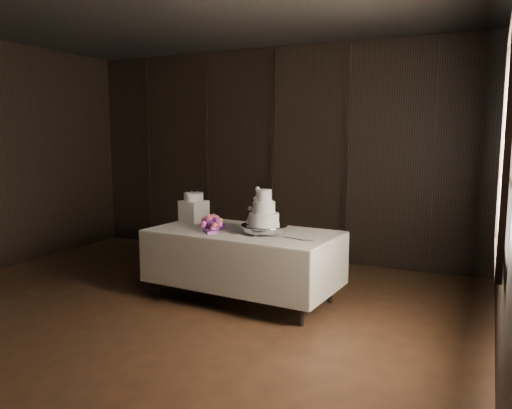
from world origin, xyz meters
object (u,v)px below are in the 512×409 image
(wedding_cake, at_px, (261,211))
(small_cake, at_px, (194,197))
(display_table, at_px, (243,262))
(cake_stand, at_px, (264,229))
(bouquet, at_px, (212,224))
(box_pedestal, at_px, (194,211))

(wedding_cake, distance_m, small_cake, 1.06)
(wedding_cake, bearing_deg, display_table, 167.66)
(cake_stand, xyz_separation_m, wedding_cake, (-0.03, -0.02, 0.19))
(cake_stand, height_order, wedding_cake, wedding_cake)
(wedding_cake, relative_size, bouquet, 0.89)
(cake_stand, bearing_deg, display_table, 168.97)
(bouquet, xyz_separation_m, box_pedestal, (-0.46, 0.37, 0.06))
(bouquet, bearing_deg, display_table, 22.58)
(wedding_cake, bearing_deg, small_cake, 166.25)
(bouquet, bearing_deg, wedding_cake, 6.34)
(wedding_cake, bearing_deg, bouquet, -170.29)
(small_cake, bearing_deg, bouquet, -38.84)
(box_pedestal, relative_size, small_cake, 1.16)
(wedding_cake, distance_m, bouquet, 0.57)
(box_pedestal, bearing_deg, wedding_cake, -17.13)
(box_pedestal, xyz_separation_m, small_cake, (0.00, 0.00, 0.17))
(box_pedestal, bearing_deg, small_cake, 0.00)
(cake_stand, relative_size, small_cake, 2.15)
(cake_stand, height_order, bouquet, bouquet)
(display_table, xyz_separation_m, cake_stand, (0.27, -0.05, 0.39))
(display_table, height_order, small_cake, small_cake)
(display_table, bearing_deg, small_cake, 166.57)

